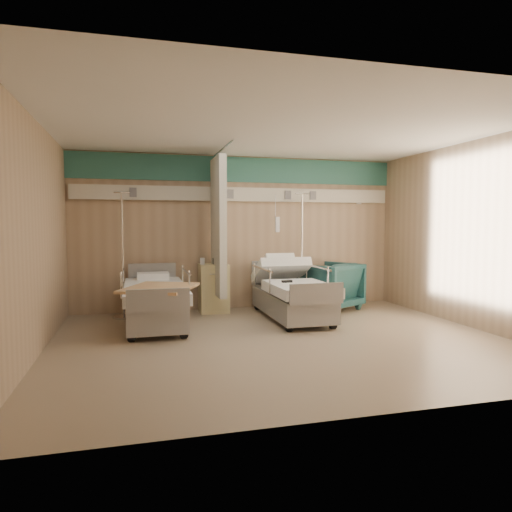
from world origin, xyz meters
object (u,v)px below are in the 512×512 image
at_px(bed_left, 155,306).
at_px(visitor_armchair, 330,286).
at_px(bed_right, 292,300).
at_px(bedside_cabinet, 214,288).
at_px(iv_stand_right, 302,284).
at_px(iv_stand_left, 124,292).

relative_size(bed_left, visitor_armchair, 2.27).
distance_m(bed_right, bedside_cabinet, 1.46).
height_order(bed_left, visitor_armchair, visitor_armchair).
xyz_separation_m(iv_stand_right, iv_stand_left, (-3.18, -0.11, -0.01)).
xyz_separation_m(bed_left, iv_stand_left, (-0.48, 0.77, 0.11)).
bearing_deg(iv_stand_left, visitor_armchair, -2.72).
bearing_deg(bed_right, iv_stand_right, 60.33).
bearing_deg(iv_stand_left, iv_stand_right, 1.90).
relative_size(bed_left, iv_stand_left, 1.03).
bearing_deg(bed_right, iv_stand_left, 163.93).
bearing_deg(visitor_armchair, iv_stand_left, -30.26).
distance_m(bed_right, iv_stand_right, 1.02).
bearing_deg(bedside_cabinet, bed_left, -139.40).
relative_size(iv_stand_right, iv_stand_left, 1.02).
bearing_deg(bed_left, visitor_armchair, 10.82).
xyz_separation_m(bed_right, bedside_cabinet, (-1.15, 0.90, 0.11)).
xyz_separation_m(bed_right, visitor_armchair, (0.94, 0.60, 0.12)).
distance_m(visitor_armchair, iv_stand_right, 0.52).
bearing_deg(iv_stand_left, bed_left, -58.13).
relative_size(bed_right, iv_stand_right, 1.01).
bearing_deg(iv_stand_right, bed_right, -119.67).
relative_size(bed_left, iv_stand_right, 1.01).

